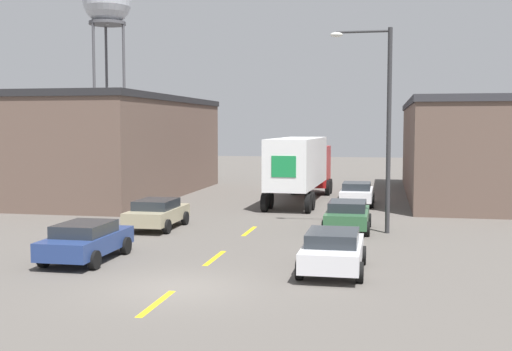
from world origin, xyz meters
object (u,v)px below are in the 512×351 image
(parked_car_left_near, at_px, (86,240))
(semi_truck, at_px, (301,164))
(parked_car_right_near, at_px, (333,250))
(parked_car_left_far, at_px, (157,213))
(water_tower, at_px, (107,4))
(parked_car_right_mid, at_px, (348,215))
(street_lamp, at_px, (382,116))
(parked_car_right_far, at_px, (357,193))

(parked_car_left_near, bearing_deg, semi_truck, 74.68)
(parked_car_right_near, xyz_separation_m, parked_car_left_far, (-8.68, 7.26, 0.00))
(semi_truck, distance_m, water_tower, 35.48)
(semi_truck, height_order, parked_car_right_mid, semi_truck)
(street_lamp, bearing_deg, parked_car_left_near, -141.70)
(semi_truck, distance_m, parked_car_left_far, 12.92)
(parked_car_right_far, distance_m, street_lamp, 11.00)
(parked_car_right_far, height_order, parked_car_right_near, same)
(parked_car_left_far, distance_m, water_tower, 42.04)
(parked_car_right_mid, bearing_deg, parked_car_right_far, 90.00)
(parked_car_right_near, relative_size, water_tower, 0.21)
(parked_car_right_far, xyz_separation_m, parked_car_left_far, (-8.68, -10.76, 0.00))
(parked_car_left_near, bearing_deg, parked_car_left_far, 90.00)
(parked_car_right_mid, height_order, street_lamp, street_lamp)
(parked_car_right_mid, height_order, parked_car_right_far, same)
(water_tower, bearing_deg, semi_truck, -44.62)
(parked_car_right_mid, relative_size, parked_car_left_far, 1.00)
(parked_car_right_mid, xyz_separation_m, street_lamp, (1.48, -0.26, 4.45))
(parked_car_right_near, height_order, parked_car_left_near, same)
(parked_car_right_far, bearing_deg, parked_car_left_far, -128.88)
(parked_car_right_near, bearing_deg, parked_car_left_far, 140.08)
(parked_car_left_near, bearing_deg, parked_car_right_near, -0.38)
(parked_car_right_mid, distance_m, parked_car_right_far, 9.69)
(parked_car_right_far, distance_m, water_tower, 39.08)
(parked_car_right_far, bearing_deg, semi_truck, 164.65)
(parked_car_right_far, xyz_separation_m, parked_car_right_near, (0.00, -18.02, 0.00))
(semi_truck, bearing_deg, parked_car_right_mid, -70.20)
(parked_car_left_near, height_order, street_lamp, street_lamp)
(parked_car_right_mid, relative_size, parked_car_left_near, 1.00)
(parked_car_left_near, bearing_deg, parked_car_right_mid, 43.65)
(parked_car_right_far, height_order, street_lamp, street_lamp)
(parked_car_left_near, height_order, parked_car_left_far, same)
(semi_truck, distance_m, parked_car_right_mid, 11.33)
(semi_truck, distance_m, parked_car_right_far, 3.98)
(water_tower, bearing_deg, parked_car_left_far, -62.66)
(water_tower, bearing_deg, parked_car_right_near, -57.57)
(semi_truck, relative_size, parked_car_right_mid, 2.91)
(parked_car_right_near, distance_m, parked_car_left_far, 11.32)
(semi_truck, height_order, parked_car_right_near, semi_truck)
(parked_car_left_far, bearing_deg, water_tower, 117.34)
(parked_car_right_mid, height_order, water_tower, water_tower)
(parked_car_right_far, bearing_deg, water_tower, 138.24)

